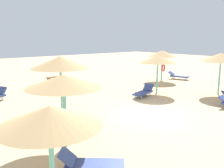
% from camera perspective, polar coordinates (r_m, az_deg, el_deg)
% --- Properties ---
extents(ground_plane, '(80.00, 80.00, 0.00)m').
position_cam_1_polar(ground_plane, '(12.83, 8.74, -7.20)').
color(ground_plane, '#D1B284').
extents(parasol_1, '(2.87, 2.87, 2.85)m').
position_cam_1_polar(parasol_1, '(18.50, 23.73, 5.61)').
color(parasol_1, '#6BC6BC').
rests_on(parasol_1, ground).
extents(parasol_3, '(2.72, 2.72, 2.73)m').
position_cam_1_polar(parasol_3, '(23.09, 11.47, 6.78)').
color(parasol_3, '#6BC6BC').
rests_on(parasol_3, ground).
extents(parasol_4, '(2.70, 2.70, 2.65)m').
position_cam_1_polar(parasol_4, '(8.81, -10.99, 0.60)').
color(parasol_4, '#6BC6BC').
rests_on(parasol_4, ground).
extents(parasol_5, '(2.63, 2.63, 2.66)m').
position_cam_1_polar(parasol_5, '(17.77, 10.44, 5.61)').
color(parasol_5, '#6BC6BC').
rests_on(parasol_5, ground).
extents(parasol_7, '(2.30, 2.30, 2.47)m').
position_cam_1_polar(parasol_7, '(5.56, -14.13, -7.27)').
color(parasol_7, '#6BC6BC').
rests_on(parasol_7, ground).
extents(parasol_8, '(2.96, 2.96, 2.98)m').
position_cam_1_polar(parasol_8, '(12.77, -11.78, 4.88)').
color(parasol_8, '#6BC6BC').
rests_on(parasol_8, ground).
extents(lounger_3, '(1.15, 2.00, 0.69)m').
position_cam_1_polar(lounger_3, '(24.25, 14.94, 1.82)').
color(lounger_3, '#33478C').
rests_on(lounger_3, ground).
extents(lounger_4, '(1.82, 1.74, 0.74)m').
position_cam_1_polar(lounger_4, '(7.56, -5.02, -17.77)').
color(lounger_4, '#33478C').
rests_on(lounger_4, ground).
extents(lounger_5, '(1.97, 1.09, 0.76)m').
position_cam_1_polar(lounger_5, '(16.72, 7.32, -1.79)').
color(lounger_5, '#33478C').
rests_on(lounger_5, ground).
extents(bench_0, '(1.53, 0.54, 0.49)m').
position_cam_1_polar(bench_0, '(22.54, -13.11, 1.33)').
color(bench_0, brown).
rests_on(bench_0, ground).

